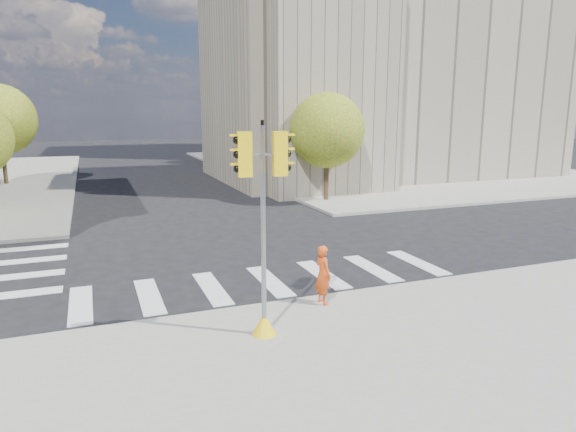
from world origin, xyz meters
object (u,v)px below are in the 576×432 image
Objects in this scene: lamp_near at (307,120)px; lamp_far at (244,117)px; traffic_signal at (263,247)px; photographer at (323,275)px.

lamp_near is 1.00× the size of lamp_far.
photographer is at bearing 40.37° from traffic_signal.
lamp_far is at bearing -19.72° from photographer.
lamp_near is 14.00m from lamp_far.
lamp_near is at bearing -90.00° from lamp_far.
lamp_near reaches higher than photographer.
traffic_signal is at bearing -105.78° from lamp_far.
lamp_far is 33.65m from photographer.
lamp_far is 35.27m from traffic_signal.
traffic_signal is 3.05× the size of photographer.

